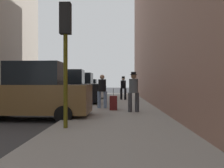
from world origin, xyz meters
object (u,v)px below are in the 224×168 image
Objects in this scene: parked_bronze_suv at (32,93)px; pedestrian_with_fedora at (123,87)px; parked_black_suv at (64,89)px; parked_blue_sedan at (86,88)px; fire_hydrant at (95,97)px; parked_white_van at (78,88)px; traffic_light at (66,37)px; pedestrian_with_beanie at (134,90)px; rolling_suitcase at (113,103)px; pedestrian_in_jeans at (102,89)px.

parked_bronze_suv reaches higher than pedestrian_with_fedora.
parked_black_suv is 1.10× the size of parked_blue_sedan.
parked_blue_sedan is at bearing 100.87° from fire_hydrant.
traffic_light is at bearing -82.12° from parked_white_van.
parked_white_van is 5.35m from parked_blue_sedan.
parked_black_suv is 8.65m from traffic_light.
pedestrian_with_beanie is (4.05, -14.79, 0.29)m from parked_blue_sedan.
parked_black_suv is 5.93m from pedestrian_with_beanie.
parked_blue_sedan reaches higher than rolling_suitcase.
parked_blue_sedan is 15.34m from pedestrian_with_beanie.
parked_blue_sedan is 2.38× the size of pedestrian_with_fedora.
parked_white_van is 9.15m from rolling_suitcase.
parked_black_suv is 2.16m from fire_hydrant.
parked_white_van reaches higher than fire_hydrant.
parked_blue_sedan is 9.57m from fire_hydrant.
parked_black_suv is 2.62× the size of pedestrian_with_fedora.
pedestrian_with_fedora is 7.16m from rolling_suitcase.
pedestrian_with_fedora is (3.75, -1.48, 0.10)m from parked_white_van.
traffic_light is (1.85, -8.27, 1.73)m from parked_black_suv.
parked_white_van is 2.62× the size of pedestrian_with_fedora.
fire_hydrant is 4.72m from rolling_suitcase.
rolling_suitcase is (1.28, 4.81, -2.27)m from traffic_light.
pedestrian_with_beanie reaches higher than fire_hydrant.
parked_blue_sedan is (0.00, 10.46, -0.18)m from parked_black_suv.
traffic_light is 2.11× the size of pedestrian_in_jeans.
pedestrian_with_beanie is 7.97m from pedestrian_with_fedora.
pedestrian_with_fedora is at bearing 85.06° from rolling_suitcase.
parked_blue_sedan is 4.07× the size of rolling_suitcase.
parked_black_suv is 10.46m from parked_blue_sedan.
pedestrian_in_jeans is 0.96× the size of pedestrian_with_beanie.
parked_blue_sedan is 14.28m from rolling_suitcase.
parked_white_van is at bearing 97.88° from traffic_light.
fire_hydrant is 5.88m from pedestrian_with_beanie.
parked_black_suv is at bearing 133.10° from pedestrian_with_beanie.
pedestrian_with_fedora is (3.75, 3.64, 0.10)m from parked_black_suv.
parked_black_suv is 2.62× the size of pedestrian_with_beanie.
parked_bronze_suv is 2.60× the size of pedestrian_with_beanie.
parked_blue_sedan is 2.38× the size of pedestrian_with_beanie.
pedestrian_with_fedora is at bearing 79.18° from pedestrian_in_jeans.
traffic_light reaches higher than parked_white_van.
rolling_suitcase is (-0.92, 0.86, -0.65)m from pedestrian_with_beanie.
traffic_light is 3.46× the size of rolling_suitcase.
parked_black_suv is 2.72× the size of pedestrian_in_jeans.
parked_white_van is at bearing 90.00° from parked_black_suv.
parked_blue_sedan reaches higher than fire_hydrant.
parked_black_suv and parked_white_van have the same top height.
pedestrian_with_beanie is at bearing -67.38° from fire_hydrant.
parked_blue_sedan is (0.00, 5.35, -0.18)m from parked_white_van.
traffic_light reaches higher than parked_blue_sedan.
parked_blue_sedan is at bearing 90.00° from parked_bronze_suv.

